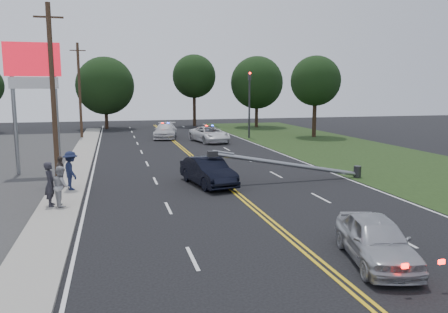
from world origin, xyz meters
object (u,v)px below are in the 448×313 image
object	(u,v)px
pylon_sign	(33,76)
waiting_sedan	(376,240)
bystander_c	(71,171)
bystander_b	(61,186)
emergency_a	(209,134)
traffic_signal	(249,99)
bystander_a	(50,184)
fallen_streetlight	(297,165)
crashed_sedan	(208,171)
emergency_b	(166,131)
utility_pole_mid	(53,92)
bystander_d	(60,172)
utility_pole_far	(80,90)

from	to	relation	value
pylon_sign	waiting_sedan	size ratio (longest dim) A/B	1.92
bystander_c	bystander_b	bearing A→B (deg)	157.56
pylon_sign	emergency_a	bearing A→B (deg)	44.13
traffic_signal	bystander_c	world-z (taller)	traffic_signal
bystander_a	fallen_streetlight	bearing A→B (deg)	-80.48
crashed_sedan	bystander_a	distance (m)	8.28
waiting_sedan	emergency_a	world-z (taller)	emergency_a
emergency_b	bystander_a	size ratio (longest dim) A/B	2.83
pylon_sign	bystander_a	distance (m)	10.16
traffic_signal	utility_pole_mid	bearing A→B (deg)	-134.20
crashed_sedan	bystander_c	bearing A→B (deg)	167.48
fallen_streetlight	bystander_a	xyz separation A→B (m)	(-12.91, -2.73, 0.19)
fallen_streetlight	waiting_sedan	world-z (taller)	fallen_streetlight
utility_pole_mid	bystander_b	bearing A→B (deg)	-82.20
waiting_sedan	emergency_b	xyz separation A→B (m)	(-2.16, 35.54, 0.10)
fallen_streetlight	waiting_sedan	bearing A→B (deg)	-102.19
bystander_a	traffic_signal	bearing A→B (deg)	-36.96
fallen_streetlight	traffic_signal	bearing A→B (deg)	79.41
traffic_signal	pylon_sign	bearing A→B (deg)	-139.61
traffic_signal	waiting_sedan	distance (m)	34.46
utility_pole_mid	crashed_sedan	size ratio (longest dim) A/B	2.14
fallen_streetlight	emergency_b	bearing A→B (deg)	101.07
crashed_sedan	utility_pole_mid	bearing A→B (deg)	143.89
traffic_signal	crashed_sedan	world-z (taller)	traffic_signal
traffic_signal	crashed_sedan	xyz separation A→B (m)	(-9.28, -21.80, -3.44)
bystander_d	fallen_streetlight	bearing A→B (deg)	-77.03
traffic_signal	utility_pole_mid	size ratio (longest dim) A/B	0.70
emergency_a	emergency_b	distance (m)	5.89
utility_pole_far	emergency_a	size ratio (longest dim) A/B	1.79
bystander_c	pylon_sign	bearing A→B (deg)	2.95
utility_pole_far	bystander_a	xyz separation A→B (m)	(0.48, -28.73, -3.98)
utility_pole_far	bystander_d	xyz separation A→B (m)	(0.49, -24.90, -4.14)
pylon_sign	waiting_sedan	distance (m)	22.08
bystander_a	utility_pole_far	bearing A→B (deg)	-1.46
pylon_sign	bystander_a	size ratio (longest dim) A/B	4.06
pylon_sign	crashed_sedan	distance (m)	12.31
utility_pole_far	waiting_sedan	size ratio (longest dim) A/B	2.40
fallen_streetlight	crashed_sedan	xyz separation A→B (m)	(-5.17, 0.20, -0.15)
utility_pole_far	pylon_sign	bearing A→B (deg)	-93.72
pylon_sign	crashed_sedan	bearing A→B (deg)	-31.38
crashed_sedan	emergency_a	world-z (taller)	emergency_a
bystander_c	bystander_d	bearing A→B (deg)	18.32
bystander_d	traffic_signal	bearing A→B (deg)	-21.29
utility_pole_mid	bystander_c	bearing A→B (deg)	-73.47
emergency_b	pylon_sign	bearing A→B (deg)	-108.38
pylon_sign	bystander_d	world-z (taller)	pylon_sign
fallen_streetlight	bystander_d	xyz separation A→B (m)	(-12.90, 1.10, 0.03)
utility_pole_far	bystander_b	bearing A→B (deg)	-88.13
bystander_b	emergency_b	bearing A→B (deg)	-32.87
utility_pole_far	waiting_sedan	world-z (taller)	utility_pole_far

